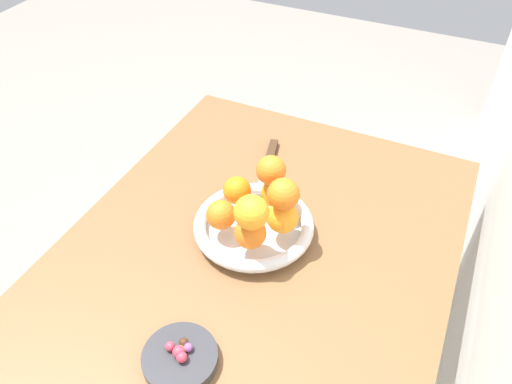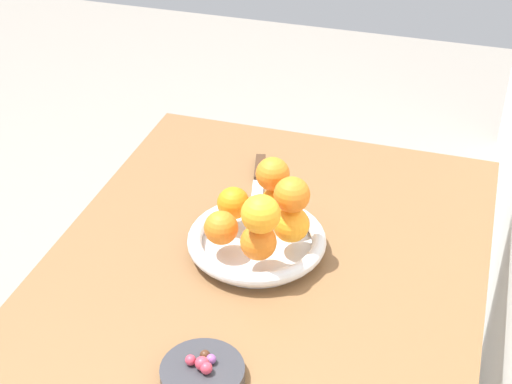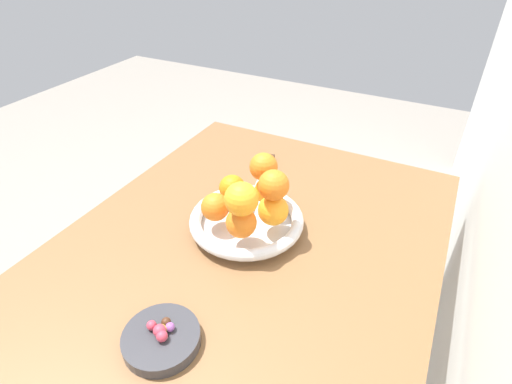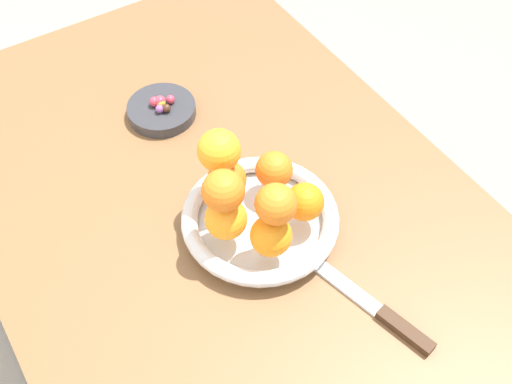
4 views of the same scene
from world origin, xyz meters
name	(u,v)px [view 3 (image 3 of 4)]	position (x,y,z in m)	size (l,w,h in m)	color
dining_table	(233,293)	(0.00, 0.00, 0.65)	(1.10, 0.76, 0.74)	brown
fruit_bowl	(247,221)	(-0.11, -0.02, 0.76)	(0.25, 0.25, 0.04)	silver
candy_dish	(162,339)	(0.21, -0.01, 0.75)	(0.12, 0.12, 0.02)	#333338
orange_0	(215,207)	(-0.07, -0.07, 0.81)	(0.06, 0.06, 0.06)	orange
orange_1	(241,223)	(-0.04, 0.00, 0.81)	(0.06, 0.06, 0.06)	orange
orange_2	(273,210)	(-0.11, 0.04, 0.81)	(0.06, 0.06, 0.06)	orange
orange_3	(267,190)	(-0.17, 0.00, 0.81)	(0.06, 0.06, 0.06)	orange
orange_4	(232,188)	(-0.14, -0.08, 0.81)	(0.06, 0.06, 0.06)	orange
orange_5	(274,185)	(-0.11, 0.04, 0.88)	(0.06, 0.06, 0.06)	orange
orange_6	(241,199)	(-0.04, 0.01, 0.88)	(0.07, 0.07, 0.07)	orange
orange_7	(264,167)	(-0.16, -0.01, 0.87)	(0.06, 0.06, 0.06)	orange
candy_ball_0	(166,322)	(0.19, -0.01, 0.77)	(0.02, 0.02, 0.02)	#472819
candy_ball_1	(152,325)	(0.20, -0.03, 0.77)	(0.02, 0.02, 0.02)	#C6384C
candy_ball_2	(170,327)	(0.19, 0.00, 0.77)	(0.02, 0.02, 0.02)	#8C4C99
candy_ball_3	(160,331)	(0.21, -0.01, 0.77)	(0.02, 0.02, 0.02)	#C6384C
candy_ball_4	(161,336)	(0.21, 0.00, 0.77)	(0.02, 0.02, 0.02)	#C6384C
candy_ball_5	(161,330)	(0.21, -0.01, 0.77)	(0.02, 0.02, 0.02)	gold
knife	(263,176)	(-0.31, -0.08, 0.75)	(0.26, 0.08, 0.01)	#3F2819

